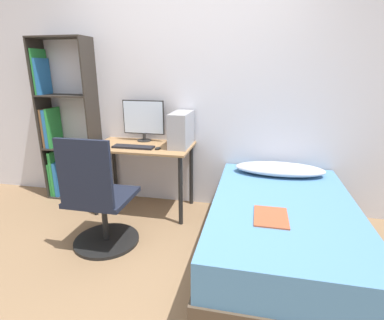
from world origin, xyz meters
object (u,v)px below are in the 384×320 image
object	(u,v)px
monitor	(143,119)
keyboard	(133,147)
office_chair	(99,207)
bed	(281,231)
bookshelf	(61,131)
pc_tower	(181,129)

from	to	relation	value
monitor	keyboard	xyz separation A→B (m)	(0.00, -0.32, -0.24)
office_chair	keyboard	world-z (taller)	office_chair
bed	monitor	distance (m)	1.88
bookshelf	keyboard	xyz separation A→B (m)	(1.03, -0.28, -0.07)
bookshelf	monitor	distance (m)	1.05
office_chair	bed	distance (m)	1.57
bookshelf	monitor	world-z (taller)	bookshelf
office_chair	bed	world-z (taller)	office_chair
bed	bookshelf	bearing A→B (deg)	162.47
office_chair	monitor	size ratio (longest dim) A/B	2.16
keyboard	office_chair	bearing A→B (deg)	-94.67
bookshelf	office_chair	distance (m)	1.44
bed	pc_tower	size ratio (longest dim) A/B	4.34
monitor	keyboard	size ratio (longest dim) A/B	1.10
bookshelf	bed	distance (m)	2.72
bed	pc_tower	xyz separation A→B (m)	(-1.03, 0.71, 0.68)
keyboard	bed	bearing A→B (deg)	-19.25
office_chair	bookshelf	bearing A→B (deg)	135.70
keyboard	pc_tower	size ratio (longest dim) A/B	1.00
monitor	office_chair	bearing A→B (deg)	-93.15
bookshelf	keyboard	size ratio (longest dim) A/B	4.30
bed	keyboard	world-z (taller)	keyboard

